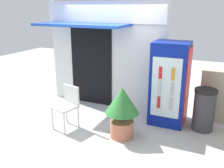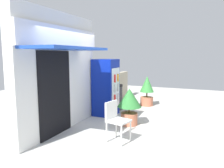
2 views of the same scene
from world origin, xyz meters
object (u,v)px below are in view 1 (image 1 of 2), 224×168
(drink_cooler, at_px, (170,84))
(plastic_chair, at_px, (68,104))
(potted_plant_near_shop, at_px, (122,108))
(trash_bin, at_px, (204,110))

(drink_cooler, relative_size, plastic_chair, 1.99)
(drink_cooler, bearing_deg, plastic_chair, -149.63)
(potted_plant_near_shop, distance_m, trash_bin, 1.72)
(plastic_chair, xyz_separation_m, potted_plant_near_shop, (1.19, 0.08, 0.08))
(potted_plant_near_shop, xyz_separation_m, trash_bin, (1.42, 0.96, -0.17))
(drink_cooler, height_order, plastic_chair, drink_cooler)
(drink_cooler, xyz_separation_m, potted_plant_near_shop, (-0.68, -1.01, -0.28))
(drink_cooler, distance_m, potted_plant_near_shop, 1.25)
(drink_cooler, bearing_deg, potted_plant_near_shop, -123.87)
(trash_bin, bearing_deg, drink_cooler, 176.19)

